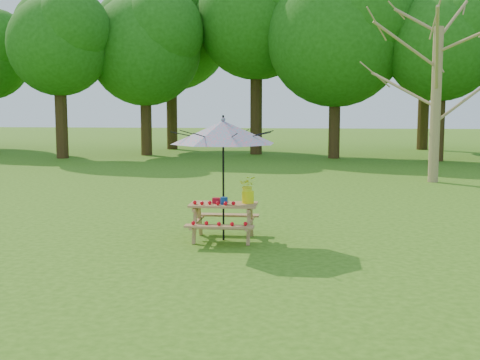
# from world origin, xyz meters

# --- Properties ---
(ground) EXTENTS (120.00, 120.00, 0.00)m
(ground) POSITION_xyz_m (0.00, 0.00, 0.00)
(ground) COLOR #366613
(ground) RESTS_ON ground
(picnic_table) EXTENTS (1.20, 1.32, 0.67)m
(picnic_table) POSITION_xyz_m (-0.97, 3.70, 0.33)
(picnic_table) COLOR #A36B49
(picnic_table) RESTS_ON ground
(patio_umbrella) EXTENTS (2.47, 2.47, 2.25)m
(patio_umbrella) POSITION_xyz_m (-0.97, 3.71, 1.95)
(patio_umbrella) COLOR black
(patio_umbrella) RESTS_ON ground
(produce_bins) EXTENTS (0.29, 0.44, 0.13)m
(produce_bins) POSITION_xyz_m (-1.01, 3.72, 0.72)
(produce_bins) COLOR #AB0D24
(produce_bins) RESTS_ON picnic_table
(tomatoes_row) EXTENTS (0.77, 0.13, 0.07)m
(tomatoes_row) POSITION_xyz_m (-1.12, 3.53, 0.71)
(tomatoes_row) COLOR red
(tomatoes_row) RESTS_ON picnic_table
(flower_bucket) EXTENTS (0.32, 0.29, 0.49)m
(flower_bucket) POSITION_xyz_m (-0.53, 3.81, 0.93)
(flower_bucket) COLOR #F9F80D
(flower_bucket) RESTS_ON picnic_table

